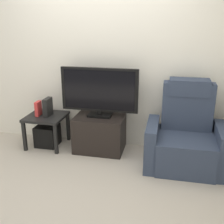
% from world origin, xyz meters
% --- Properties ---
extents(ground_plane, '(6.40, 6.40, 0.00)m').
position_xyz_m(ground_plane, '(0.00, 0.00, 0.00)').
color(ground_plane, '#B2A899').
extents(wall_back, '(6.40, 0.06, 2.60)m').
position_xyz_m(wall_back, '(0.00, 1.13, 1.30)').
color(wall_back, silver).
rests_on(wall_back, ground).
extents(tv_stand, '(0.69, 0.49, 0.51)m').
position_xyz_m(tv_stand, '(0.04, 0.82, 0.25)').
color(tv_stand, black).
rests_on(tv_stand, ground).
extents(television, '(1.07, 0.20, 0.68)m').
position_xyz_m(television, '(0.04, 0.84, 0.87)').
color(television, black).
rests_on(television, tv_stand).
extents(recliner_armchair, '(0.98, 0.78, 1.08)m').
position_xyz_m(recliner_armchair, '(1.22, 0.65, 0.37)').
color(recliner_armchair, '#2D384C').
rests_on(recliner_armchair, ground).
extents(side_table, '(0.54, 0.54, 0.47)m').
position_xyz_m(side_table, '(-0.76, 0.81, 0.39)').
color(side_table, black).
rests_on(side_table, ground).
extents(subwoofer_box, '(0.31, 0.31, 0.31)m').
position_xyz_m(subwoofer_box, '(-0.76, 0.81, 0.15)').
color(subwoofer_box, black).
rests_on(subwoofer_box, ground).
extents(book_upright, '(0.05, 0.14, 0.21)m').
position_xyz_m(book_upright, '(-0.86, 0.79, 0.57)').
color(book_upright, red).
rests_on(book_upright, side_table).
extents(game_console, '(0.07, 0.20, 0.26)m').
position_xyz_m(game_console, '(-0.73, 0.82, 0.60)').
color(game_console, black).
rests_on(game_console, side_table).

